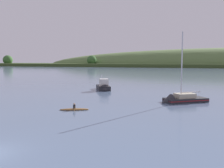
{
  "coord_description": "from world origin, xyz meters",
  "views": [
    {
      "loc": [
        14.13,
        -10.79,
        6.22
      ],
      "look_at": [
        -3.41,
        30.15,
        1.95
      ],
      "focal_mm": 38.81,
      "sensor_mm": 36.0,
      "label": 1
    }
  ],
  "objects": [
    {
      "name": "canoe_with_paddler",
      "position": [
        -2.17,
        15.11,
        0.1
      ],
      "size": [
        3.63,
        2.37,
        1.02
      ],
      "rotation": [
        0.0,
        0.0,
        0.48
      ],
      "color": "brown",
      "rests_on": "ground"
    },
    {
      "name": "fishing_boat_moored",
      "position": [
        -7.81,
        35.8,
        0.49
      ],
      "size": [
        5.38,
        6.52,
        4.02
      ],
      "rotation": [
        0.0,
        0.0,
        5.29
      ],
      "color": "#232328",
      "rests_on": "ground"
    },
    {
      "name": "sailboat_midwater_white",
      "position": [
        9.37,
        26.39,
        0.21
      ],
      "size": [
        7.26,
        6.63,
        11.75
      ],
      "rotation": [
        0.0,
        0.0,
        3.83
      ],
      "color": "#232328",
      "rests_on": "ground"
    }
  ]
}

